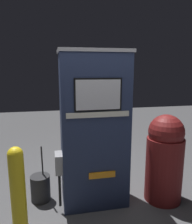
# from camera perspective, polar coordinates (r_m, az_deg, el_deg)

# --- Properties ---
(ground_plane) EXTENTS (14.00, 14.00, 0.00)m
(ground_plane) POSITION_cam_1_polar(r_m,az_deg,el_deg) (3.04, 0.50, -24.55)
(ground_plane) COLOR #4C4C4F
(gas_pump) EXTENTS (0.95, 0.52, 2.00)m
(gas_pump) POSITION_cam_1_polar(r_m,az_deg,el_deg) (2.81, -0.54, -4.78)
(gas_pump) COLOR #232D4C
(gas_pump) RESTS_ON ground_plane
(safety_bollard) EXTENTS (0.15, 0.15, 1.05)m
(safety_bollard) POSITION_cam_1_polar(r_m,az_deg,el_deg) (2.44, -19.64, -19.67)
(safety_bollard) COLOR yellow
(safety_bollard) RESTS_ON ground_plane
(trash_bin) EXTENTS (0.49, 0.49, 1.20)m
(trash_bin) POSITION_cam_1_polar(r_m,az_deg,el_deg) (3.14, 17.48, -11.24)
(trash_bin) COLOR maroon
(trash_bin) RESTS_ON ground_plane
(squeegee_bucket) EXTENTS (0.26, 0.26, 0.79)m
(squeegee_bucket) POSITION_cam_1_polar(r_m,az_deg,el_deg) (3.25, -14.30, -18.63)
(squeegee_bucket) COLOR #262628
(squeegee_bucket) RESTS_ON ground_plane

